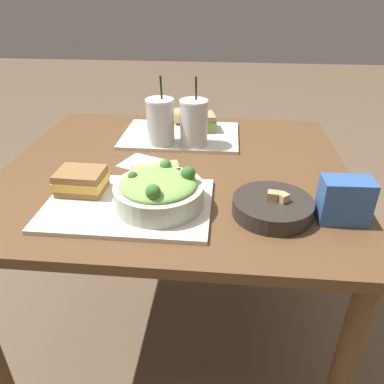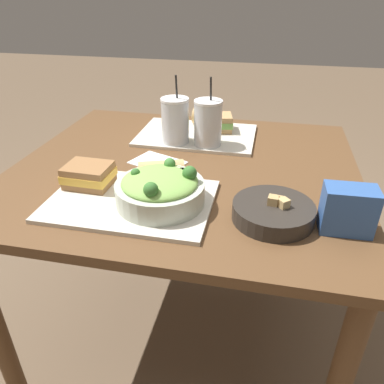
{
  "view_description": "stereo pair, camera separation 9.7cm",
  "coord_description": "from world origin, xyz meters",
  "px_view_note": "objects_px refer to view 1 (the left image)",
  "views": [
    {
      "loc": [
        0.16,
        -1.11,
        1.32
      ],
      "look_at": [
        0.08,
        -0.27,
        0.84
      ],
      "focal_mm": 35.0,
      "sensor_mm": 36.0,
      "label": 1
    },
    {
      "loc": [
        0.26,
        -1.1,
        1.32
      ],
      "look_at": [
        0.08,
        -0.27,
        0.84
      ],
      "focal_mm": 35.0,
      "sensor_mm": 36.0,
      "label": 2
    }
  ],
  "objects_px": {
    "baguette_far": "(188,116)",
    "napkin_folded": "(147,164)",
    "soup_bowl": "(273,206)",
    "baguette_near": "(156,173)",
    "drink_cup_dark": "(160,123)",
    "salad_bowl": "(159,190)",
    "drink_cup_red": "(194,124)",
    "sandwich_far": "(198,122)",
    "sandwich_near": "(81,181)",
    "chip_bag": "(345,200)"
  },
  "relations": [
    {
      "from": "baguette_far",
      "to": "napkin_folded",
      "type": "distance_m",
      "value": 0.4
    },
    {
      "from": "soup_bowl",
      "to": "baguette_far",
      "type": "bearing_deg",
      "value": 114.01
    },
    {
      "from": "soup_bowl",
      "to": "napkin_folded",
      "type": "bearing_deg",
      "value": 145.39
    },
    {
      "from": "baguette_near",
      "to": "drink_cup_dark",
      "type": "xyz_separation_m",
      "value": [
        -0.04,
        0.31,
        0.04
      ]
    },
    {
      "from": "salad_bowl",
      "to": "drink_cup_red",
      "type": "xyz_separation_m",
      "value": [
        0.05,
        0.43,
        0.03
      ]
    },
    {
      "from": "salad_bowl",
      "to": "baguette_near",
      "type": "bearing_deg",
      "value": 103.99
    },
    {
      "from": "napkin_folded",
      "to": "drink_cup_red",
      "type": "bearing_deg",
      "value": 49.6
    },
    {
      "from": "soup_bowl",
      "to": "sandwich_far",
      "type": "height_order",
      "value": "sandwich_far"
    },
    {
      "from": "salad_bowl",
      "to": "sandwich_near",
      "type": "relative_size",
      "value": 1.76
    },
    {
      "from": "drink_cup_dark",
      "to": "napkin_folded",
      "type": "xyz_separation_m",
      "value": [
        -0.02,
        -0.17,
        -0.09
      ]
    },
    {
      "from": "sandwich_far",
      "to": "chip_bag",
      "type": "distance_m",
      "value": 0.73
    },
    {
      "from": "sandwich_far",
      "to": "baguette_near",
      "type": "bearing_deg",
      "value": -112.53
    },
    {
      "from": "salad_bowl",
      "to": "sandwich_near",
      "type": "bearing_deg",
      "value": 167.56
    },
    {
      "from": "soup_bowl",
      "to": "drink_cup_dark",
      "type": "height_order",
      "value": "drink_cup_dark"
    },
    {
      "from": "baguette_far",
      "to": "napkin_folded",
      "type": "height_order",
      "value": "baguette_far"
    },
    {
      "from": "salad_bowl",
      "to": "sandwich_far",
      "type": "xyz_separation_m",
      "value": [
        0.05,
        0.58,
        -0.01
      ]
    },
    {
      "from": "salad_bowl",
      "to": "chip_bag",
      "type": "height_order",
      "value": "same"
    },
    {
      "from": "salad_bowl",
      "to": "baguette_near",
      "type": "height_order",
      "value": "salad_bowl"
    },
    {
      "from": "sandwich_near",
      "to": "drink_cup_red",
      "type": "bearing_deg",
      "value": 54.43
    },
    {
      "from": "soup_bowl",
      "to": "napkin_folded",
      "type": "xyz_separation_m",
      "value": [
        -0.39,
        0.27,
        -0.02
      ]
    },
    {
      "from": "baguette_far",
      "to": "chip_bag",
      "type": "distance_m",
      "value": 0.81
    },
    {
      "from": "baguette_near",
      "to": "salad_bowl",
      "type": "bearing_deg",
      "value": 173.7
    },
    {
      "from": "drink_cup_red",
      "to": "chip_bag",
      "type": "xyz_separation_m",
      "value": [
        0.42,
        -0.44,
        -0.03
      ]
    },
    {
      "from": "drink_cup_red",
      "to": "baguette_far",
      "type": "bearing_deg",
      "value": 101.19
    },
    {
      "from": "chip_bag",
      "to": "napkin_folded",
      "type": "xyz_separation_m",
      "value": [
        -0.56,
        0.28,
        -0.06
      ]
    },
    {
      "from": "soup_bowl",
      "to": "napkin_folded",
      "type": "distance_m",
      "value": 0.47
    },
    {
      "from": "salad_bowl",
      "to": "drink_cup_dark",
      "type": "bearing_deg",
      "value": 98.97
    },
    {
      "from": "baguette_near",
      "to": "baguette_far",
      "type": "bearing_deg",
      "value": -24.61
    },
    {
      "from": "drink_cup_red",
      "to": "drink_cup_dark",
      "type": "bearing_deg",
      "value": 180.0
    },
    {
      "from": "soup_bowl",
      "to": "drink_cup_red",
      "type": "distance_m",
      "value": 0.5
    },
    {
      "from": "chip_bag",
      "to": "sandwich_far",
      "type": "bearing_deg",
      "value": 123.15
    },
    {
      "from": "soup_bowl",
      "to": "chip_bag",
      "type": "distance_m",
      "value": 0.18
    },
    {
      "from": "sandwich_far",
      "to": "napkin_folded",
      "type": "relative_size",
      "value": 0.76
    },
    {
      "from": "baguette_near",
      "to": "baguette_far",
      "type": "relative_size",
      "value": 1.35
    },
    {
      "from": "soup_bowl",
      "to": "drink_cup_dark",
      "type": "distance_m",
      "value": 0.57
    },
    {
      "from": "sandwich_far",
      "to": "drink_cup_dark",
      "type": "xyz_separation_m",
      "value": [
        -0.12,
        -0.15,
        0.04
      ]
    },
    {
      "from": "sandwich_near",
      "to": "drink_cup_dark",
      "type": "relative_size",
      "value": 0.55
    },
    {
      "from": "salad_bowl",
      "to": "drink_cup_red",
      "type": "height_order",
      "value": "drink_cup_red"
    },
    {
      "from": "baguette_near",
      "to": "sandwich_far",
      "type": "distance_m",
      "value": 0.47
    },
    {
      "from": "baguette_near",
      "to": "sandwich_far",
      "type": "xyz_separation_m",
      "value": [
        0.08,
        0.46,
        -0.0
      ]
    },
    {
      "from": "chip_bag",
      "to": "baguette_far",
      "type": "bearing_deg",
      "value": 123.13
    },
    {
      "from": "baguette_near",
      "to": "drink_cup_red",
      "type": "distance_m",
      "value": 0.33
    },
    {
      "from": "drink_cup_red",
      "to": "chip_bag",
      "type": "distance_m",
      "value": 0.61
    },
    {
      "from": "sandwich_near",
      "to": "baguette_far",
      "type": "height_order",
      "value": "baguette_far"
    },
    {
      "from": "drink_cup_red",
      "to": "sandwich_near",
      "type": "bearing_deg",
      "value": -126.97
    },
    {
      "from": "salad_bowl",
      "to": "drink_cup_dark",
      "type": "distance_m",
      "value": 0.44
    },
    {
      "from": "salad_bowl",
      "to": "chip_bag",
      "type": "bearing_deg",
      "value": -1.65
    },
    {
      "from": "sandwich_near",
      "to": "baguette_far",
      "type": "bearing_deg",
      "value": 69.18
    },
    {
      "from": "salad_bowl",
      "to": "baguette_far",
      "type": "height_order",
      "value": "salad_bowl"
    },
    {
      "from": "chip_bag",
      "to": "salad_bowl",
      "type": "bearing_deg",
      "value": 176.41
    }
  ]
}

